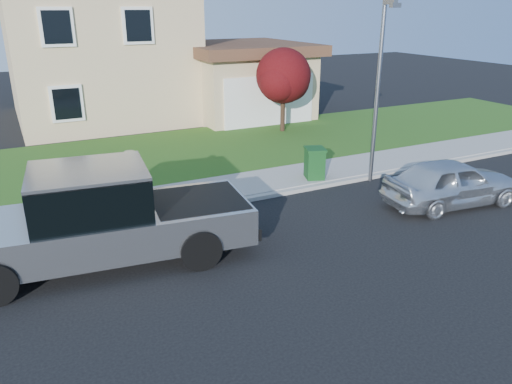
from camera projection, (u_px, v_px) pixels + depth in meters
ground at (247, 252)px, 11.61m from camera, size 80.00×80.00×0.00m
curb at (234, 202)px, 14.43m from camera, size 40.00×0.20×0.12m
sidewalk at (220, 189)px, 15.35m from camera, size 40.00×2.00×0.15m
lawn at (174, 154)px, 19.12m from camera, size 40.00×7.00×0.10m
house at (127, 53)px, 24.74m from camera, size 14.00×11.30×6.85m
pickup_truck at (100, 219)px, 10.85m from camera, size 6.88×3.00×2.19m
woman at (133, 193)px, 12.52m from camera, size 0.70×0.50×2.06m
sedan at (452, 182)px, 14.15m from camera, size 4.17×2.05×1.37m
ornamental_tree at (284, 78)px, 21.65m from camera, size 2.65×2.39×3.63m
trash_bin at (315, 163)px, 15.99m from camera, size 0.81×0.86×1.00m
street_lamp at (379, 83)px, 15.21m from camera, size 0.31×0.73×5.55m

